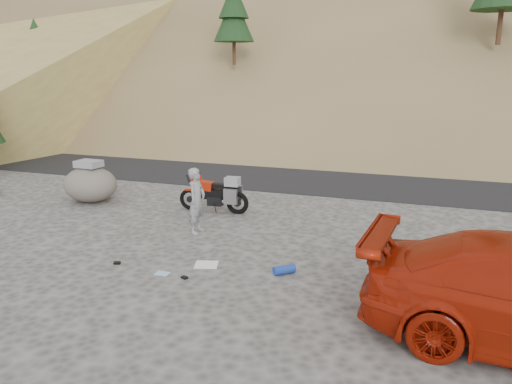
# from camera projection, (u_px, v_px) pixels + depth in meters

# --- Properties ---
(ground) EXTENTS (140.00, 140.00, 0.00)m
(ground) POSITION_uv_depth(u_px,v_px,m) (175.00, 243.00, 11.79)
(ground) COLOR #43413E
(ground) RESTS_ON ground
(road) EXTENTS (120.00, 7.00, 0.05)m
(road) POSITION_uv_depth(u_px,v_px,m) (282.00, 172.00, 20.04)
(road) COLOR black
(road) RESTS_ON ground
(motorcycle) EXTENTS (2.12, 0.66, 1.26)m
(motorcycle) POSITION_uv_depth(u_px,v_px,m) (217.00, 194.00, 14.26)
(motorcycle) COLOR black
(motorcycle) RESTS_ON ground
(man) EXTENTS (0.42, 0.62, 1.65)m
(man) POSITION_uv_depth(u_px,v_px,m) (198.00, 232.00, 12.59)
(man) COLOR gray
(man) RESTS_ON ground
(boulder) EXTENTS (2.00, 1.82, 1.27)m
(boulder) POSITION_uv_depth(u_px,v_px,m) (90.00, 184.00, 15.37)
(boulder) COLOR #504B45
(boulder) RESTS_ON ground
(gear_white_cloth) EXTENTS (0.58, 0.55, 0.02)m
(gear_white_cloth) POSITION_uv_depth(u_px,v_px,m) (206.00, 265.00, 10.48)
(gear_white_cloth) COLOR white
(gear_white_cloth) RESTS_ON ground
(gear_blue_mat) EXTENTS (0.46, 0.43, 0.18)m
(gear_blue_mat) POSITION_uv_depth(u_px,v_px,m) (284.00, 270.00, 10.01)
(gear_blue_mat) COLOR #193798
(gear_blue_mat) RESTS_ON ground
(gear_glove_a) EXTENTS (0.15, 0.13, 0.04)m
(gear_glove_a) POSITION_uv_depth(u_px,v_px,m) (184.00, 277.00, 9.81)
(gear_glove_a) COLOR black
(gear_glove_a) RESTS_ON ground
(gear_glove_b) EXTENTS (0.16, 0.14, 0.04)m
(gear_glove_b) POSITION_uv_depth(u_px,v_px,m) (117.00, 263.00, 10.54)
(gear_glove_b) COLOR black
(gear_glove_b) RESTS_ON ground
(gear_blue_cloth) EXTENTS (0.29, 0.21, 0.01)m
(gear_blue_cloth) POSITION_uv_depth(u_px,v_px,m) (162.00, 273.00, 10.04)
(gear_blue_cloth) COLOR #8FC2DD
(gear_blue_cloth) RESTS_ON ground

